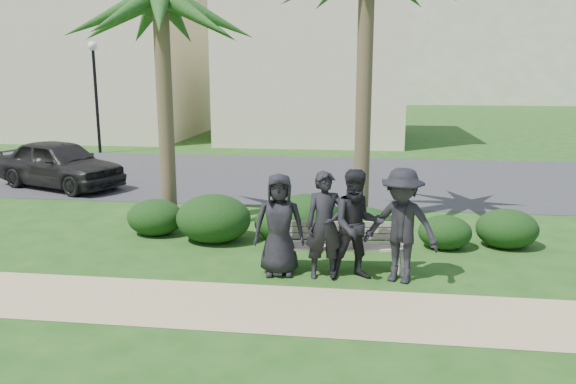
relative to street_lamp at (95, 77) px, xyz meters
name	(u,v)px	position (x,y,z in m)	size (l,w,h in m)	color
ground	(281,264)	(9.00, -12.00, -2.94)	(160.00, 160.00, 0.00)	#1B4A15
footpath	(262,307)	(9.00, -13.80, -2.94)	(30.00, 1.60, 0.01)	tan
asphalt_street	(318,177)	(9.00, -4.00, -2.94)	(160.00, 8.00, 0.01)	#2D2D30
stucco_bldg_left	(93,61)	(-3.00, 6.00, 0.72)	(10.40, 8.40, 7.30)	beige
stucco_bldg_right	(315,60)	(8.00, 6.00, 0.72)	(8.40, 8.40, 7.30)	beige
street_lamp	(95,77)	(0.00, 0.00, 0.00)	(0.36, 0.36, 4.29)	black
park_bench	(340,250)	(10.00, -12.19, -2.60)	(2.20, 0.70, 0.75)	#A19787
man_a	(279,225)	(9.04, -12.48, -2.13)	(0.80, 0.52, 1.63)	black
man_b	(325,225)	(9.77, -12.52, -2.10)	(0.62, 0.41, 1.69)	black
man_c	(357,225)	(10.26, -12.52, -2.08)	(0.84, 0.66, 1.73)	black
man_d	(401,226)	(10.93, -12.54, -2.06)	(1.15, 0.66, 1.78)	black
hedge_a	(155,216)	(6.27, -10.58, -2.58)	(1.12, 0.92, 0.73)	black
hedge_b	(214,217)	(7.54, -10.87, -2.48)	(1.43, 1.18, 0.93)	black
hedge_c	(282,222)	(8.82, -10.60, -2.59)	(1.07, 0.88, 0.70)	black
hedge_d	(307,215)	(9.27, -10.31, -2.51)	(1.32, 1.09, 0.86)	black
hedge_e	(445,231)	(11.85, -10.75, -2.63)	(0.97, 0.80, 0.63)	black
hedge_f	(507,228)	(12.99, -10.52, -2.58)	(1.12, 0.93, 0.73)	black
hedge_extra	(365,225)	(10.40, -10.60, -2.59)	(1.07, 0.88, 0.70)	black
palm_left	(160,1)	(6.34, -9.92, 1.56)	(3.00, 3.00, 5.46)	brown
car_a	(60,164)	(2.02, -6.54, -2.28)	(1.57, 3.91, 1.33)	black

